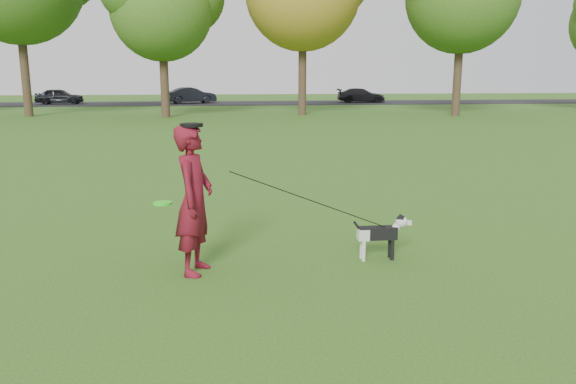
{
  "coord_description": "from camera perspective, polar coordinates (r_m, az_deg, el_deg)",
  "views": [
    {
      "loc": [
        -0.6,
        -7.35,
        2.5
      ],
      "look_at": [
        0.2,
        -0.14,
        0.95
      ],
      "focal_mm": 35.0,
      "sensor_mm": 36.0,
      "label": 1
    }
  ],
  "objects": [
    {
      "name": "man_held_items",
      "position": [
        7.25,
        2.55,
        -0.94
      ],
      "size": [
        3.1,
        0.45,
        1.48
      ],
      "color": "#2FEE1E",
      "rests_on": "ground"
    },
    {
      "name": "car_right",
      "position": [
        48.76,
        7.43,
        9.71
      ],
      "size": [
        4.15,
        1.9,
        1.18
      ],
      "primitive_type": "imported",
      "rotation": [
        0.0,
        0.0,
        1.51
      ],
      "color": "black",
      "rests_on": "road"
    },
    {
      "name": "ground",
      "position": [
        7.79,
        -1.56,
        -6.68
      ],
      "size": [
        120.0,
        120.0,
        0.0
      ],
      "primitive_type": "plane",
      "color": "#285116",
      "rests_on": "ground"
    },
    {
      "name": "car_left",
      "position": [
        49.2,
        -22.19,
        9.0
      ],
      "size": [
        3.72,
        1.63,
        1.25
      ],
      "primitive_type": "imported",
      "rotation": [
        0.0,
        0.0,
        1.61
      ],
      "color": "black",
      "rests_on": "road"
    },
    {
      "name": "man",
      "position": [
        7.08,
        -9.51,
        -0.81
      ],
      "size": [
        0.61,
        0.78,
        1.89
      ],
      "primitive_type": "imported",
      "rotation": [
        0.0,
        0.0,
        1.32
      ],
      "color": "maroon",
      "rests_on": "ground"
    },
    {
      "name": "car_mid",
      "position": [
        47.47,
        -9.78,
        9.66
      ],
      "size": [
        4.19,
        2.46,
        1.3
      ],
      "primitive_type": "imported",
      "rotation": [
        0.0,
        0.0,
        1.86
      ],
      "color": "black",
      "rests_on": "road"
    },
    {
      "name": "dog",
      "position": [
        7.72,
        9.53,
        -4.01
      ],
      "size": [
        0.83,
        0.17,
        0.63
      ],
      "color": "black",
      "rests_on": "ground"
    },
    {
      "name": "road",
      "position": [
        47.42,
        -5.64,
        8.97
      ],
      "size": [
        120.0,
        7.0,
        0.02
      ],
      "primitive_type": "cube",
      "color": "black",
      "rests_on": "ground"
    }
  ]
}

